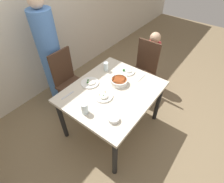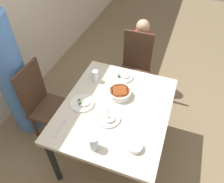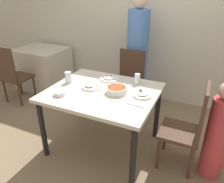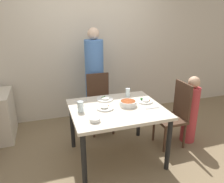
# 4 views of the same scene
# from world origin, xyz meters

# --- Properties ---
(ground_plane) EXTENTS (10.00, 10.00, 0.00)m
(ground_plane) POSITION_xyz_m (0.00, 0.00, 0.00)
(ground_plane) COLOR #847051
(dining_table) EXTENTS (1.19, 1.00, 0.75)m
(dining_table) POSITION_xyz_m (0.00, 0.00, 0.67)
(dining_table) COLOR beige
(dining_table) RESTS_ON ground_plane
(chair_adult_spot) EXTENTS (0.40, 0.40, 0.98)m
(chair_adult_spot) POSITION_xyz_m (-0.01, 0.85, 0.51)
(chair_adult_spot) COLOR #4C3323
(chair_adult_spot) RESTS_ON ground_plane
(chair_child_spot) EXTENTS (0.40, 0.40, 0.98)m
(chair_child_spot) POSITION_xyz_m (0.94, 0.06, 0.51)
(chair_child_spot) COLOR #4C3323
(chair_child_spot) RESTS_ON ground_plane
(person_adult) EXTENTS (0.32, 0.32, 1.70)m
(person_adult) POSITION_xyz_m (-0.01, 1.17, 0.79)
(person_adult) COLOR #5184D1
(person_adult) RESTS_ON ground_plane
(person_child) EXTENTS (0.22, 0.22, 1.05)m
(person_child) POSITION_xyz_m (1.22, 0.06, 0.50)
(person_child) COLOR #C63D42
(person_child) RESTS_ON ground_plane
(bowl_curry) EXTENTS (0.23, 0.23, 0.07)m
(bowl_curry) POSITION_xyz_m (0.16, 0.01, 0.79)
(bowl_curry) COLOR white
(bowl_curry) RESTS_ON dining_table
(plate_rice_adult) EXTENTS (0.24, 0.24, 0.05)m
(plate_rice_adult) POSITION_xyz_m (-0.07, 0.31, 0.77)
(plate_rice_adult) COLOR white
(plate_rice_adult) RESTS_ON dining_table
(plate_rice_child) EXTENTS (0.21, 0.21, 0.05)m
(plate_rice_child) POSITION_xyz_m (0.44, 0.06, 0.77)
(plate_rice_child) COLOR white
(plate_rice_child) RESTS_ON dining_table
(plate_noodles) EXTENTS (0.23, 0.23, 0.05)m
(plate_noodles) POSITION_xyz_m (-0.16, 0.01, 0.77)
(plate_noodles) COLOR white
(plate_noodles) RESTS_ON dining_table
(bowl_rice_small) EXTENTS (0.12, 0.12, 0.04)m
(bowl_rice_small) POSITION_xyz_m (-0.36, -0.29, 0.78)
(bowl_rice_small) COLOR white
(bowl_rice_small) RESTS_ON dining_table
(glass_water_tall) EXTENTS (0.08, 0.08, 0.14)m
(glass_water_tall) POSITION_xyz_m (-0.47, 0.02, 0.82)
(glass_water_tall) COLOR silver
(glass_water_tall) RESTS_ON dining_table
(glass_water_short) EXTENTS (0.07, 0.07, 0.13)m
(glass_water_short) POSITION_xyz_m (0.29, 0.33, 0.82)
(glass_water_short) COLOR silver
(glass_water_short) RESTS_ON dining_table
(napkin_folded) EXTENTS (0.14, 0.14, 0.01)m
(napkin_folded) POSITION_xyz_m (-0.36, -0.14, 0.76)
(napkin_folded) COLOR white
(napkin_folded) RESTS_ON dining_table
(fork_steel) EXTENTS (0.18, 0.03, 0.01)m
(fork_steel) POSITION_xyz_m (0.43, -0.16, 0.76)
(fork_steel) COLOR silver
(fork_steel) RESTS_ON dining_table
(spoon_steel) EXTENTS (0.18, 0.03, 0.01)m
(spoon_steel) POSITION_xyz_m (-0.40, 0.38, 0.76)
(spoon_steel) COLOR silver
(spoon_steel) RESTS_ON dining_table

